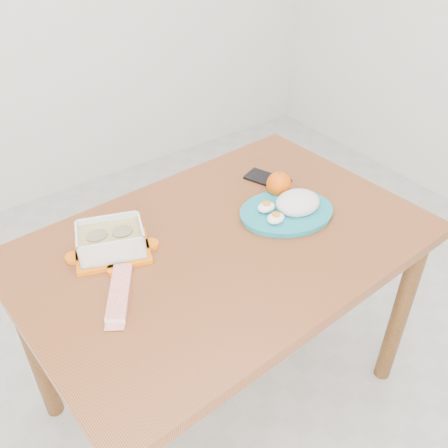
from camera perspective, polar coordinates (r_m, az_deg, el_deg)
ground at (r=2.05m, az=2.85°, el=-17.69°), size 3.50×3.50×0.00m
dining_table at (r=1.54m, az=-0.00°, el=-4.74°), size 1.24×0.87×0.75m
food_container at (r=1.44m, az=-12.79°, el=-1.89°), size 0.25×0.22×0.09m
orange_fruit at (r=1.65m, az=6.28°, el=4.53°), size 0.08×0.08×0.08m
rice_plate at (r=1.58m, az=7.58°, el=1.91°), size 0.37×0.37×0.08m
candy_bar at (r=1.33m, az=-11.85°, el=-7.66°), size 0.15×0.20×0.02m
smartphone at (r=1.75m, az=5.00°, el=5.12°), size 0.13×0.17×0.01m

